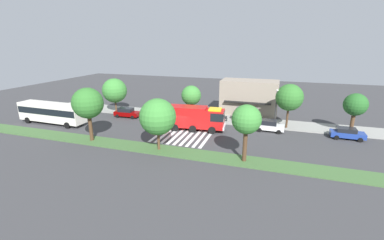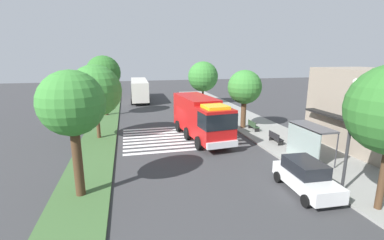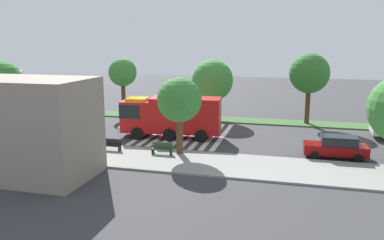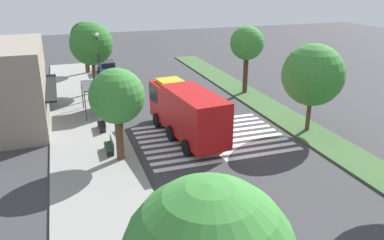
{
  "view_description": "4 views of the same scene",
  "coord_description": "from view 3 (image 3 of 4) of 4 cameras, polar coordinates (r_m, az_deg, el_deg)",
  "views": [
    {
      "loc": [
        13.43,
        -34.79,
        13.1
      ],
      "look_at": [
        1.65,
        1.12,
        1.7
      ],
      "focal_mm": 24.41,
      "sensor_mm": 36.0,
      "label": 1
    },
    {
      "loc": [
        24.69,
        -4.63,
        7.25
      ],
      "look_at": [
        1.03,
        1.06,
        1.53
      ],
      "focal_mm": 25.39,
      "sensor_mm": 36.0,
      "label": 2
    },
    {
      "loc": [
        -8.54,
        34.44,
        8.63
      ],
      "look_at": [
        0.0,
        1.71,
        1.73
      ],
      "focal_mm": 36.59,
      "sensor_mm": 36.0,
      "label": 3
    },
    {
      "loc": [
        -22.84,
        9.72,
        11.03
      ],
      "look_at": [
        0.63,
        1.69,
        1.78
      ],
      "focal_mm": 36.26,
      "sensor_mm": 36.0,
      "label": 4
    }
  ],
  "objects": [
    {
      "name": "median_tree_far_west",
      "position": [
        41.88,
        16.74,
        6.48
      ],
      "size": [
        4.08,
        4.08,
        7.23
      ],
      "color": "#47301E",
      "rests_on": "median_strip"
    },
    {
      "name": "bus_stop_shelter",
      "position": [
        33.05,
        -17.99,
        -0.81
      ],
      "size": [
        3.5,
        1.4,
        2.46
      ],
      "color": "#4C4C51",
      "rests_on": "sidewalk"
    },
    {
      "name": "median_tree_west",
      "position": [
        42.81,
        3.02,
        5.79
      ],
      "size": [
        4.48,
        4.48,
        6.46
      ],
      "color": "#513823",
      "rests_on": "median_strip"
    },
    {
      "name": "fire_truck",
      "position": [
        35.1,
        -3.42,
        0.73
      ],
      "size": [
        9.23,
        3.52,
        3.66
      ],
      "rotation": [
        0.0,
        0.0,
        0.1
      ],
      "color": "#B71414",
      "rests_on": "ground_plane"
    },
    {
      "name": "street_lamp",
      "position": [
        36.04,
        -23.38,
        2.76
      ],
      "size": [
        0.36,
        0.36,
        6.06
      ],
      "color": "#2D2D30",
      "rests_on": "sidewalk"
    },
    {
      "name": "bench_west_of_shelter",
      "position": [
        29.83,
        -4.37,
        -4.13
      ],
      "size": [
        1.6,
        0.5,
        0.9
      ],
      "color": "#2D472D",
      "rests_on": "sidewalk"
    },
    {
      "name": "storefront_building",
      "position": [
        27.56,
        -24.48,
        -0.96
      ],
      "size": [
        10.22,
        5.91,
        6.33
      ],
      "color": "gray",
      "rests_on": "ground_plane"
    },
    {
      "name": "bench_near_shelter",
      "position": [
        31.41,
        -11.65,
        -3.54
      ],
      "size": [
        1.6,
        0.5,
        0.9
      ],
      "color": "black",
      "rests_on": "sidewalk"
    },
    {
      "name": "sidewalk_tree_west",
      "position": [
        29.18,
        -1.84,
        2.85
      ],
      "size": [
        3.37,
        3.37,
        5.83
      ],
      "color": "#513823",
      "rests_on": "sidewalk"
    },
    {
      "name": "parked_car_mid",
      "position": [
        37.54,
        -20.54,
        -1.11
      ],
      "size": [
        4.3,
        2.14,
        1.74
      ],
      "rotation": [
        0.0,
        0.0,
        -0.04
      ],
      "color": "silver",
      "rests_on": "ground_plane"
    },
    {
      "name": "median_tree_center",
      "position": [
        46.06,
        -10.07,
        6.79
      ],
      "size": [
        3.24,
        3.24,
        6.51
      ],
      "color": "#47301E",
      "rests_on": "median_strip"
    },
    {
      "name": "ground_plane",
      "position": [
        36.52,
        0.68,
        -2.13
      ],
      "size": [
        120.0,
        120.0,
        0.0
      ],
      "primitive_type": "plane",
      "color": "#38383A"
    },
    {
      "name": "crosswalk",
      "position": [
        36.79,
        -1.02,
        -2.02
      ],
      "size": [
        7.65,
        10.41,
        0.01
      ],
      "color": "silver",
      "rests_on": "ground_plane"
    },
    {
      "name": "median_strip",
      "position": [
        43.44,
        3.0,
        0.16
      ],
      "size": [
        60.0,
        3.0,
        0.14
      ],
      "primitive_type": "cube",
      "color": "#3D6033",
      "rests_on": "ground_plane"
    },
    {
      "name": "sidewalk",
      "position": [
        28.68,
        -3.41,
        -5.85
      ],
      "size": [
        60.0,
        5.31,
        0.14
      ],
      "primitive_type": "cube",
      "color": "gray",
      "rests_on": "ground_plane"
    },
    {
      "name": "sidewalk_tree_center",
      "position": [
        36.75,
        -26.18,
        4.6
      ],
      "size": [
        4.09,
        4.09,
        6.87
      ],
      "color": "#47301E",
      "rests_on": "sidewalk"
    },
    {
      "name": "parked_car_west",
      "position": [
        31.03,
        20.28,
        -3.68
      ],
      "size": [
        4.59,
        2.14,
        1.7
      ],
      "rotation": [
        0.0,
        0.0,
        0.03
      ],
      "color": "#720505",
      "rests_on": "ground_plane"
    }
  ]
}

